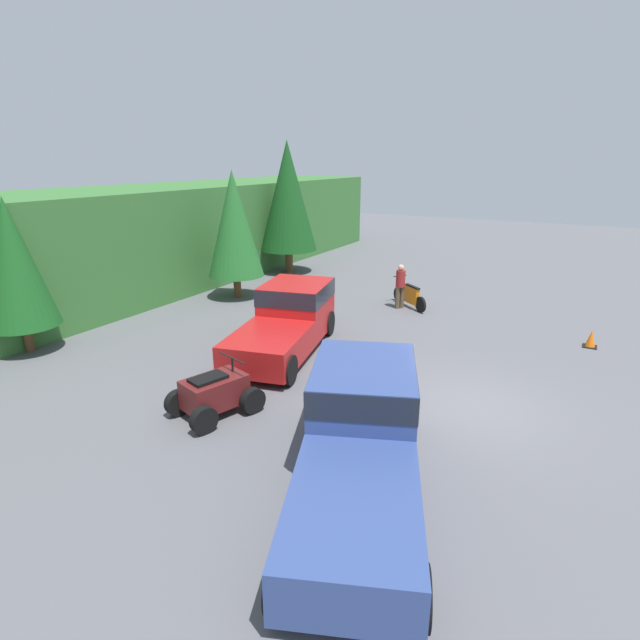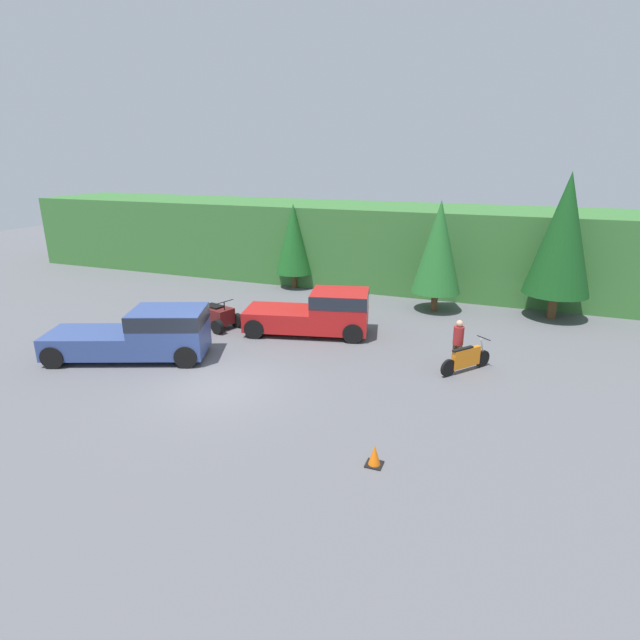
{
  "view_description": "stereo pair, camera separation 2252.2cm",
  "coord_description": "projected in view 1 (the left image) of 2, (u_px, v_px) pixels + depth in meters",
  "views": [
    {
      "loc": [
        -11.25,
        -2.1,
        5.76
      ],
      "look_at": [
        1.69,
        5.06,
        0.95
      ],
      "focal_mm": 28.0,
      "sensor_mm": 36.0,
      "label": 1
    },
    {
      "loc": [
        8.52,
        -12.79,
        7.25
      ],
      "look_at": [
        1.69,
        5.06,
        0.95
      ],
      "focal_mm": 28.0,
      "sensor_mm": 36.0,
      "label": 2
    }
  ],
  "objects": [
    {
      "name": "tree_left",
      "position": [
        14.0,
        263.0,
        14.77
      ],
      "size": [
        2.09,
        2.09,
        4.75
      ],
      "color": "brown",
      "rests_on": "ground_plane"
    },
    {
      "name": "tree_mid_right",
      "position": [
        288.0,
        196.0,
        25.28
      ],
      "size": [
        2.92,
        2.92,
        6.64
      ],
      "color": "brown",
      "rests_on": "ground_plane"
    },
    {
      "name": "ground_plane",
      "position": [
        468.0,
        407.0,
        12.11
      ],
      "size": [
        80.0,
        80.0,
        0.0
      ],
      "primitive_type": "plane",
      "color": "#5B5B60"
    },
    {
      "name": "dirt_bike",
      "position": [
        409.0,
        296.0,
        20.15
      ],
      "size": [
        1.51,
        1.85,
        1.13
      ],
      "rotation": [
        0.0,
        0.0,
        0.9
      ],
      "color": "black",
      "rests_on": "ground_plane"
    },
    {
      "name": "pickup_truck_red",
      "position": [
        288.0,
        317.0,
        15.68
      ],
      "size": [
        5.51,
        3.16,
        1.9
      ],
      "rotation": [
        0.0,
        0.0,
        0.23
      ],
      "color": "red",
      "rests_on": "ground_plane"
    },
    {
      "name": "pickup_truck_second",
      "position": [
        361.0,
        430.0,
        9.17
      ],
      "size": [
        6.16,
        4.0,
        1.9
      ],
      "rotation": [
        0.0,
        0.0,
        0.38
      ],
      "color": "#334784",
      "rests_on": "ground_plane"
    },
    {
      "name": "quad_atv",
      "position": [
        215.0,
        394.0,
        11.64
      ],
      "size": [
        2.25,
        1.84,
        1.29
      ],
      "rotation": [
        0.0,
        0.0,
        -0.29
      ],
      "color": "black",
      "rests_on": "ground_plane"
    },
    {
      "name": "tree_mid_left",
      "position": [
        234.0,
        224.0,
        20.75
      ],
      "size": [
        2.35,
        2.35,
        5.34
      ],
      "color": "brown",
      "rests_on": "ground_plane"
    },
    {
      "name": "traffic_cone",
      "position": [
        591.0,
        339.0,
        15.9
      ],
      "size": [
        0.42,
        0.42,
        0.55
      ],
      "color": "black",
      "rests_on": "ground_plane"
    },
    {
      "name": "hillside_backdrop",
      "position": [
        45.0,
        256.0,
        18.78
      ],
      "size": [
        44.0,
        6.0,
        4.52
      ],
      "color": "#387033",
      "rests_on": "ground_plane"
    },
    {
      "name": "rider_person",
      "position": [
        400.0,
        285.0,
        19.83
      ],
      "size": [
        0.51,
        0.51,
        1.78
      ],
      "rotation": [
        0.0,
        0.0,
        0.95
      ],
      "color": "brown",
      "rests_on": "ground_plane"
    }
  ]
}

